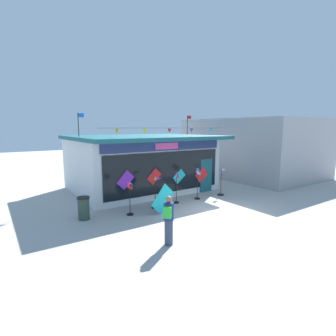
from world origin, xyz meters
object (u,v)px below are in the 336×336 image
object	(u,v)px
kite_shop_building	(141,162)
wind_spinner_center_left	(177,182)
trash_bin	(84,208)
wind_spinner_center_right	(198,177)
wind_spinner_left	(157,189)
wind_spinner_far_left	(130,193)
wind_spinner_right	(222,179)
display_kite_on_ground	(163,199)
person_near_camera	(169,219)

from	to	relation	value
kite_shop_building	wind_spinner_center_left	distance (m)	4.00
trash_bin	wind_spinner_center_left	bearing A→B (deg)	-2.81
kite_shop_building	wind_spinner_center_left	xyz separation A→B (m)	(-0.07, -3.96, -0.59)
wind_spinner_center_right	wind_spinner_center_left	bearing A→B (deg)	178.40
wind_spinner_left	wind_spinner_center_left	size ratio (longest dim) A/B	0.93
wind_spinner_far_left	kite_shop_building	bearing A→B (deg)	56.17
wind_spinner_right	display_kite_on_ground	world-z (taller)	wind_spinner_right
kite_shop_building	wind_spinner_center_right	world-z (taller)	kite_shop_building
wind_spinner_center_right	wind_spinner_right	xyz separation A→B (m)	(1.79, -0.08, -0.28)
wind_spinner_center_left	wind_spinner_center_right	xyz separation A→B (m)	(1.39, -0.04, 0.09)
wind_spinner_center_left	wind_spinner_left	bearing A→B (deg)	-176.01
kite_shop_building	wind_spinner_center_left	world-z (taller)	kite_shop_building
wind_spinner_center_right	person_near_camera	size ratio (longest dim) A/B	1.04
wind_spinner_right	person_near_camera	distance (m)	7.34
person_near_camera	trash_bin	distance (m)	4.40
wind_spinner_center_left	wind_spinner_right	bearing A→B (deg)	-2.17
display_kite_on_ground	wind_spinner_center_left	bearing A→B (deg)	32.37
wind_spinner_center_right	trash_bin	bearing A→B (deg)	177.47
kite_shop_building	wind_spinner_far_left	world-z (taller)	kite_shop_building
wind_spinner_left	person_near_camera	xyz separation A→B (m)	(-1.89, -3.77, -0.04)
wind_spinner_left	kite_shop_building	bearing A→B (deg)	71.93
wind_spinner_center_right	wind_spinner_right	distance (m)	1.81
wind_spinner_left	trash_bin	bearing A→B (deg)	174.77
kite_shop_building	wind_spinner_left	size ratio (longest dim) A/B	5.48
kite_shop_building	person_near_camera	xyz separation A→B (m)	(-3.21, -7.81, -0.83)
kite_shop_building	trash_bin	xyz separation A→B (m)	(-4.79, -3.73, -1.22)
person_near_camera	display_kite_on_ground	world-z (taller)	person_near_camera
wind_spinner_far_left	display_kite_on_ground	xyz separation A→B (m)	(1.37, -0.54, -0.34)
trash_bin	kite_shop_building	bearing A→B (deg)	37.85
wind_spinner_center_left	person_near_camera	distance (m)	4.97
wind_spinner_center_left	wind_spinner_right	world-z (taller)	wind_spinner_center_left
display_kite_on_ground	wind_spinner_right	bearing A→B (deg)	9.89
wind_spinner_center_right	person_near_camera	bearing A→B (deg)	-139.89
wind_spinner_right	display_kite_on_ground	bearing A→B (deg)	-170.11
trash_bin	wind_spinner_far_left	bearing A→B (deg)	-18.24
wind_spinner_far_left	wind_spinner_center_right	bearing A→B (deg)	4.72
trash_bin	display_kite_on_ground	bearing A→B (deg)	-19.65
wind_spinner_right	wind_spinner_center_right	bearing A→B (deg)	177.38
wind_spinner_left	wind_spinner_right	bearing A→B (deg)	-0.44
wind_spinner_far_left	wind_spinner_left	bearing A→B (deg)	10.72
wind_spinner_far_left	trash_bin	distance (m)	2.04
kite_shop_building	wind_spinner_center_right	distance (m)	4.24
kite_shop_building	person_near_camera	bearing A→B (deg)	-112.34
kite_shop_building	display_kite_on_ground	size ratio (longest dim) A/B	6.83
wind_spinner_far_left	wind_spinner_center_left	size ratio (longest dim) A/B	0.93
trash_bin	display_kite_on_ground	size ratio (longest dim) A/B	0.80
wind_spinner_left	wind_spinner_center_right	distance (m)	2.65
trash_bin	wind_spinner_left	bearing A→B (deg)	-5.23
person_near_camera	trash_bin	world-z (taller)	person_near_camera
wind_spinner_center_right	wind_spinner_right	world-z (taller)	wind_spinner_center_right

